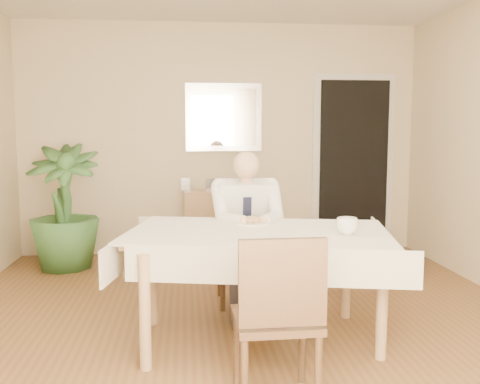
{
  "coord_description": "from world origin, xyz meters",
  "views": [
    {
      "loc": [
        -0.41,
        -3.61,
        1.42
      ],
      "look_at": [
        0.0,
        0.35,
        0.95
      ],
      "focal_mm": 40.0,
      "sensor_mm": 36.0,
      "label": 1
    }
  ],
  "objects": [
    {
      "name": "photo_frame_right",
      "position": [
        0.17,
        2.33,
        0.8
      ],
      "size": [
        0.1,
        0.02,
        0.14
      ],
      "primitive_type": "cube",
      "color": "silver",
      "rests_on": "sideboard"
    },
    {
      "name": "chair_near",
      "position": [
        0.05,
        -1.05,
        0.51
      ],
      "size": [
        0.43,
        0.43,
        0.91
      ],
      "rotation": [
        0.0,
        0.0,
        0.02
      ],
      "color": "#3B281A",
      "rests_on": "ground"
    },
    {
      "name": "doorway",
      "position": [
        1.55,
        2.46,
        1.0
      ],
      "size": [
        0.96,
        0.07,
        2.1
      ],
      "color": "beige",
      "rests_on": "ground"
    },
    {
      "name": "seated_man",
      "position": [
        0.07,
        0.43,
        0.69
      ],
      "size": [
        0.48,
        0.72,
        1.24
      ],
      "color": "white",
      "rests_on": "ground"
    },
    {
      "name": "potted_palm",
      "position": [
        -1.64,
        1.9,
        0.64
      ],
      "size": [
        0.72,
        0.72,
        1.27
      ],
      "primitive_type": "imported",
      "rotation": [
        0.0,
        0.0,
        0.01
      ],
      "color": "#2C5425",
      "rests_on": "ground"
    },
    {
      "name": "fork",
      "position": [
        0.02,
        0.02,
        0.78
      ],
      "size": [
        0.01,
        0.13,
        0.01
      ],
      "primitive_type": "cylinder",
      "rotation": [
        1.57,
        0.0,
        0.0
      ],
      "color": "silver",
      "rests_on": "dining_table"
    },
    {
      "name": "photo_frame_center",
      "position": [
        -0.13,
        2.32,
        0.8
      ],
      "size": [
        0.1,
        0.02,
        0.14
      ],
      "primitive_type": "cube",
      "color": "silver",
      "rests_on": "sideboard"
    },
    {
      "name": "chair_far",
      "position": [
        0.07,
        0.72,
        0.54
      ],
      "size": [
        0.46,
        0.46,
        0.95
      ],
      "rotation": [
        0.0,
        0.0,
        -0.02
      ],
      "color": "#3B281A",
      "rests_on": "ground"
    },
    {
      "name": "window",
      "position": [
        0.0,
        -2.47,
        1.45
      ],
      "size": [
        1.34,
        0.04,
        1.44
      ],
      "color": "beige",
      "rests_on": "room"
    },
    {
      "name": "plate",
      "position": [
        0.06,
        0.08,
        0.76
      ],
      "size": [
        0.26,
        0.26,
        0.02
      ],
      "primitive_type": "cylinder",
      "color": "white",
      "rests_on": "dining_table"
    },
    {
      "name": "photo_frame_left",
      "position": [
        -0.4,
        2.39,
        0.8
      ],
      "size": [
        0.1,
        0.02,
        0.14
      ],
      "primitive_type": "cube",
      "color": "silver",
      "rests_on": "sideboard"
    },
    {
      "name": "food",
      "position": [
        0.06,
        0.08,
        0.78
      ],
      "size": [
        0.14,
        0.14,
        0.06
      ],
      "primitive_type": "ellipsoid",
      "color": "brown",
      "rests_on": "dining_table"
    },
    {
      "name": "knife",
      "position": [
        0.1,
        0.02,
        0.78
      ],
      "size": [
        0.01,
        0.13,
        0.01
      ],
      "primitive_type": "cylinder",
      "rotation": [
        1.57,
        0.0,
        0.0
      ],
      "color": "silver",
      "rests_on": "dining_table"
    },
    {
      "name": "dining_table",
      "position": [
        0.07,
        -0.17,
        0.67
      ],
      "size": [
        1.92,
        1.36,
        0.75
      ],
      "rotation": [
        0.0,
        0.0,
        -0.2
      ],
      "color": "#A38151",
      "rests_on": "ground"
    },
    {
      "name": "room",
      "position": [
        0.0,
        0.0,
        1.3
      ],
      "size": [
        5.0,
        5.02,
        2.6
      ],
      "color": "brown",
      "rests_on": "ground"
    },
    {
      "name": "sideboard",
      "position": [
        0.03,
        2.32,
        0.37
      ],
      "size": [
        0.93,
        0.34,
        0.73
      ],
      "primitive_type": "cube",
      "rotation": [
        0.0,
        0.0,
        0.03
      ],
      "color": "#A38151",
      "rests_on": "ground"
    },
    {
      "name": "mirror",
      "position": [
        0.03,
        2.47,
        1.55
      ],
      "size": [
        0.86,
        0.04,
        0.76
      ],
      "color": "silver",
      "rests_on": "room"
    },
    {
      "name": "coffee_mug",
      "position": [
        0.61,
        -0.35,
        0.81
      ],
      "size": [
        0.14,
        0.14,
        0.11
      ],
      "primitive_type": "imported",
      "rotation": [
        0.0,
        0.0,
        0.01
      ],
      "color": "white",
      "rests_on": "dining_table"
    }
  ]
}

